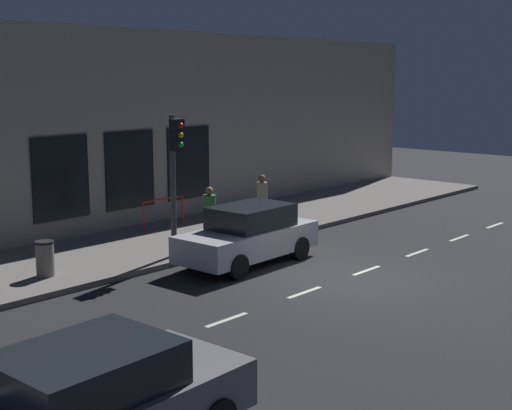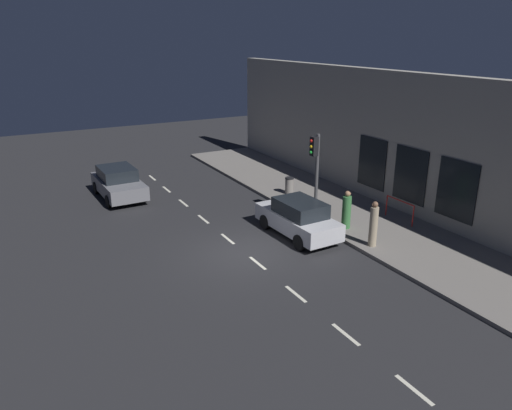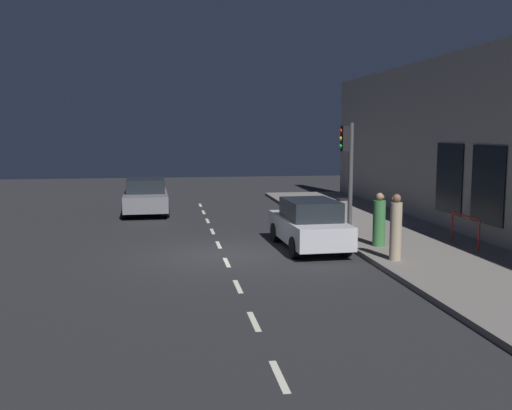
{
  "view_description": "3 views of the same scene",
  "coord_description": "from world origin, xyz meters",
  "px_view_note": "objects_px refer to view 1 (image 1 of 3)",
  "views": [
    {
      "loc": [
        -10.07,
        14.43,
        5.0
      ],
      "look_at": [
        2.51,
        0.52,
        1.64
      ],
      "focal_mm": 50.71,
      "sensor_mm": 36.0,
      "label": 1
    },
    {
      "loc": [
        -7.91,
        -15.37,
        8.07
      ],
      "look_at": [
        0.89,
        0.76,
        1.61
      ],
      "focal_mm": 34.18,
      "sensor_mm": 36.0,
      "label": 2
    },
    {
      "loc": [
        -1.63,
        -17.08,
        3.71
      ],
      "look_at": [
        1.18,
        1.22,
        1.35
      ],
      "focal_mm": 40.75,
      "sensor_mm": 36.0,
      "label": 3
    }
  ],
  "objects_px": {
    "traffic_light": "(175,162)",
    "trash_bin": "(45,258)",
    "parked_car_0": "(248,235)",
    "parked_car_1": "(95,403)",
    "pedestrian_1": "(262,206)",
    "pedestrian_0": "(210,217)"
  },
  "relations": [
    {
      "from": "traffic_light",
      "to": "trash_bin",
      "type": "bearing_deg",
      "value": 75.31
    },
    {
      "from": "traffic_light",
      "to": "parked_car_0",
      "type": "relative_size",
      "value": 0.91
    },
    {
      "from": "traffic_light",
      "to": "trash_bin",
      "type": "distance_m",
      "value": 4.19
    },
    {
      "from": "traffic_light",
      "to": "parked_car_1",
      "type": "xyz_separation_m",
      "value": [
        -6.96,
        7.61,
        -1.94
      ]
    },
    {
      "from": "trash_bin",
      "to": "pedestrian_1",
      "type": "bearing_deg",
      "value": -95.52
    },
    {
      "from": "parked_car_1",
      "to": "pedestrian_0",
      "type": "xyz_separation_m",
      "value": [
        7.45,
        -9.34,
        0.12
      ]
    },
    {
      "from": "parked_car_0",
      "to": "parked_car_1",
      "type": "height_order",
      "value": "same"
    },
    {
      "from": "traffic_light",
      "to": "parked_car_0",
      "type": "xyz_separation_m",
      "value": [
        -1.59,
        -1.15,
        -1.94
      ]
    },
    {
      "from": "traffic_light",
      "to": "parked_car_1",
      "type": "bearing_deg",
      "value": 132.44
    },
    {
      "from": "traffic_light",
      "to": "pedestrian_0",
      "type": "distance_m",
      "value": 2.56
    },
    {
      "from": "parked_car_1",
      "to": "pedestrian_1",
      "type": "relative_size",
      "value": 2.31
    },
    {
      "from": "parked_car_0",
      "to": "pedestrian_1",
      "type": "height_order",
      "value": "pedestrian_1"
    },
    {
      "from": "pedestrian_0",
      "to": "pedestrian_1",
      "type": "distance_m",
      "value": 2.02
    },
    {
      "from": "parked_car_1",
      "to": "pedestrian_0",
      "type": "relative_size",
      "value": 2.56
    },
    {
      "from": "parked_car_0",
      "to": "pedestrian_1",
      "type": "relative_size",
      "value": 2.28
    },
    {
      "from": "pedestrian_0",
      "to": "pedestrian_1",
      "type": "bearing_deg",
      "value": 14.18
    },
    {
      "from": "parked_car_1",
      "to": "traffic_light",
      "type": "bearing_deg",
      "value": 130.86
    },
    {
      "from": "parked_car_1",
      "to": "trash_bin",
      "type": "distance_m",
      "value": 8.89
    },
    {
      "from": "pedestrian_1",
      "to": "parked_car_1",
      "type": "bearing_deg",
      "value": 46.2
    },
    {
      "from": "traffic_light",
      "to": "trash_bin",
      "type": "xyz_separation_m",
      "value": [
        0.91,
        3.48,
        -2.13
      ]
    },
    {
      "from": "parked_car_1",
      "to": "trash_bin",
      "type": "bearing_deg",
      "value": 150.75
    },
    {
      "from": "traffic_light",
      "to": "parked_car_1",
      "type": "relative_size",
      "value": 0.9
    }
  ]
}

